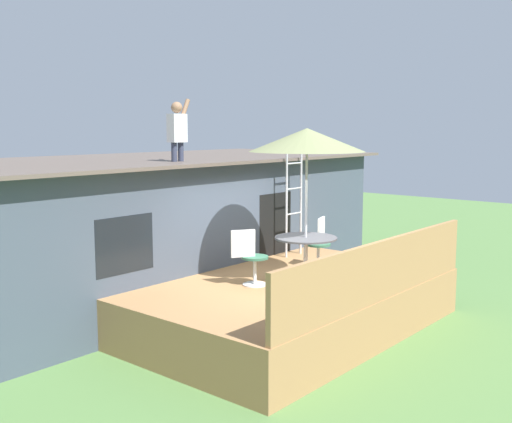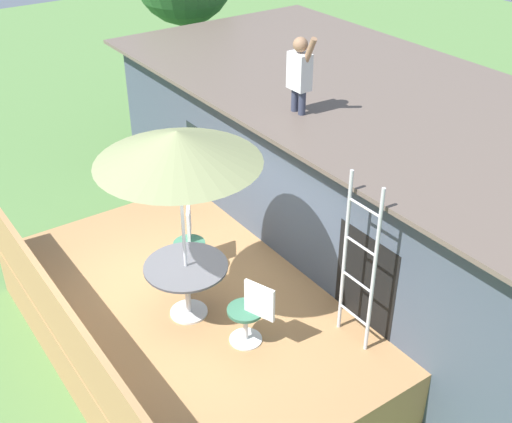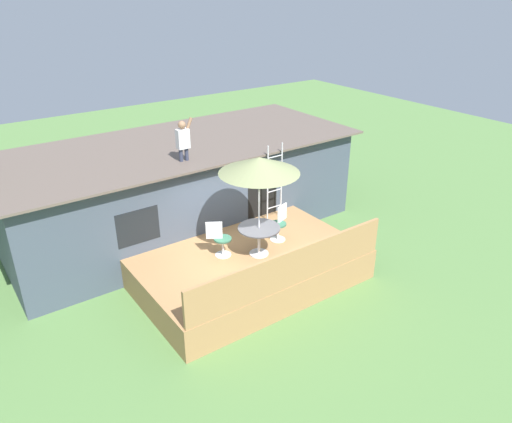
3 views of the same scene
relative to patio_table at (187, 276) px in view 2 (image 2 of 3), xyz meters
name	(u,v)px [view 2 (image 2 of 3)]	position (x,y,z in m)	size (l,w,h in m)	color
ground_plane	(192,346)	(-0.21, 0.12, -1.39)	(40.00, 40.00, 0.00)	#567F42
house	(390,186)	(-0.21, 3.72, -0.01)	(10.50, 4.50, 2.75)	#424C5B
deck	(191,324)	(-0.21, 0.12, -0.99)	(5.47, 3.41, 0.80)	#A87A4C
deck_railing	(62,323)	(-0.21, -1.54, -0.14)	(5.37, 0.08, 0.90)	#A87A4C
patio_table	(187,276)	(0.00, 0.00, 0.00)	(1.04, 1.04, 0.74)	silver
patio_umbrella	(178,147)	(0.00, 0.00, 1.76)	(1.90, 1.90, 2.54)	silver
step_ladder	(359,264)	(1.54, 1.40, 0.51)	(0.52, 0.04, 2.20)	silver
person_figure	(300,70)	(-0.74, 2.28, 1.97)	(0.47, 0.20, 1.11)	#33384C
patio_chair_left	(189,241)	(-0.82, 0.51, -0.13)	(0.57, 0.45, 0.92)	silver
patio_chair_right	(250,313)	(0.90, 0.34, -0.13)	(0.60, 0.44, 0.92)	silver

